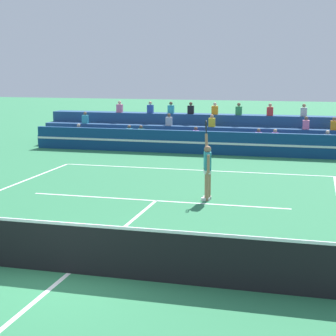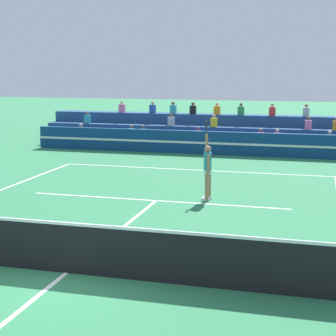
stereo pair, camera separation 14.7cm
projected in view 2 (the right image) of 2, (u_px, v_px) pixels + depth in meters
name	position (u px, v px, depth m)	size (l,w,h in m)	color
ground_plane	(67.00, 273.00, 11.32)	(120.00, 120.00, 0.00)	#2D7A4C
court_lines	(67.00, 273.00, 11.32)	(11.10, 23.90, 0.01)	white
tennis_net	(66.00, 247.00, 11.22)	(12.00, 0.10, 1.10)	#2D6B38
sponsor_banner_wall	(214.00, 143.00, 26.57)	(18.00, 0.26, 1.10)	navy
bleacher_stand	(223.00, 135.00, 28.96)	(19.02, 2.85, 2.28)	navy
tennis_player	(208.00, 169.00, 17.39)	(0.37, 0.93, 2.49)	#9E7051
tennis_ball	(111.00, 242.00, 13.20)	(0.07, 0.07, 0.07)	#C6DB33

